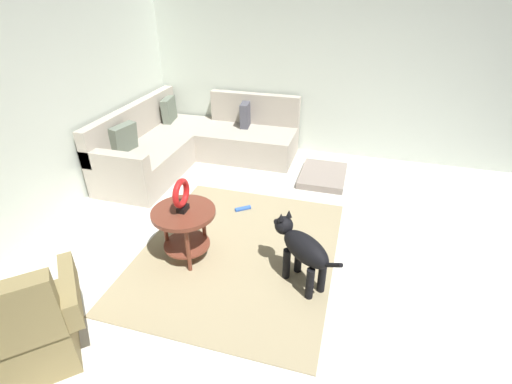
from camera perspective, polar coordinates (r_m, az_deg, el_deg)
The scene contains 11 objects.
ground_plane at distance 3.65m, azimuth 7.32°, elevation -12.98°, with size 6.00×6.00×0.10m, color silver.
wall_back at distance 4.32m, azimuth -33.97°, elevation 10.64°, with size 6.00×0.12×2.70m, color silver.
wall_right at distance 5.71m, azimuth 13.48°, elevation 18.48°, with size 0.12×6.00×2.70m, color silver.
area_rug at distance 3.84m, azimuth -2.70°, elevation -9.02°, with size 2.30×1.90×0.01m, color tan.
sectional_couch at distance 5.61m, azimuth -9.67°, elevation 7.32°, with size 2.20×2.25×0.88m.
armchair at distance 3.16m, azimuth -32.09°, elevation -17.50°, with size 0.98×0.99×0.88m.
side_table at distance 3.60m, azimuth -10.86°, elevation -4.46°, with size 0.60×0.60×0.54m.
torus_sculpture at distance 3.44m, azimuth -11.33°, elevation -0.42°, with size 0.28×0.08×0.33m.
dog_bed_mat at distance 5.23m, azimuth 10.16°, elevation 2.51°, with size 0.80×0.60×0.09m, color gray.
dog at distance 3.30m, azimuth 7.03°, elevation -8.56°, with size 0.57×0.69×0.63m.
dog_toy_rope at distance 4.45m, azimuth -2.02°, elevation -2.55°, with size 0.05×0.05×0.19m, color blue.
Camera 1 is at (-2.66, -0.29, 2.43)m, focal length 26.23 mm.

